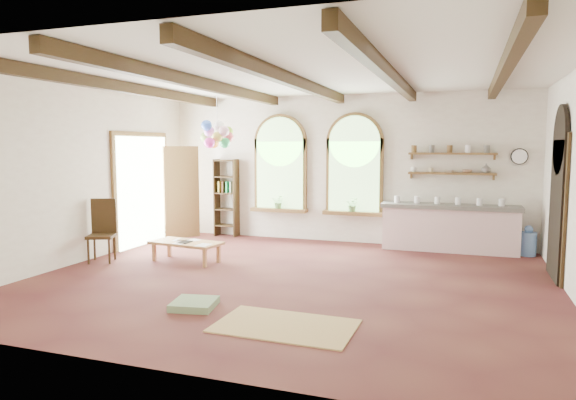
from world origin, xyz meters
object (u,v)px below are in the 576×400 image
at_px(kitchen_counter, 449,227).
at_px(balloon_cluster, 217,135).
at_px(side_chair, 102,244).
at_px(coffee_table, 186,244).

distance_m(kitchen_counter, balloon_cluster, 5.14).
xyz_separation_m(side_chair, balloon_cluster, (1.25, 2.18, 2.00)).
distance_m(kitchen_counter, coffee_table, 5.20).
bearing_deg(balloon_cluster, kitchen_counter, 10.80).
bearing_deg(side_chair, kitchen_counter, 27.33).
xyz_separation_m(kitchen_counter, balloon_cluster, (-4.71, -0.90, 1.86)).
relative_size(coffee_table, balloon_cluster, 1.20).
distance_m(kitchen_counter, side_chair, 6.71).
height_order(coffee_table, side_chair, side_chair).
bearing_deg(kitchen_counter, side_chair, -152.67).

